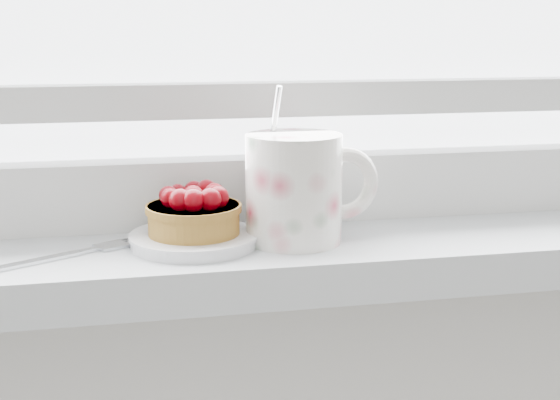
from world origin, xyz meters
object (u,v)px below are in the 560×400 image
object	(u,v)px
raspberry_tart	(194,212)
floral_mug	(297,186)
fork	(63,256)
saucer	(194,240)

from	to	relation	value
raspberry_tart	floral_mug	distance (m)	0.10
raspberry_tart	fork	size ratio (longest dim) A/B	0.53
floral_mug	raspberry_tart	bearing A→B (deg)	178.16
floral_mug	saucer	bearing A→B (deg)	178.00
fork	floral_mug	bearing A→B (deg)	2.75
floral_mug	fork	size ratio (longest dim) A/B	0.87
saucer	floral_mug	xyz separation A→B (m)	(0.10, -0.00, 0.05)
saucer	fork	size ratio (longest dim) A/B	0.72
floral_mug	fork	world-z (taller)	floral_mug
raspberry_tart	floral_mug	bearing A→B (deg)	-1.84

